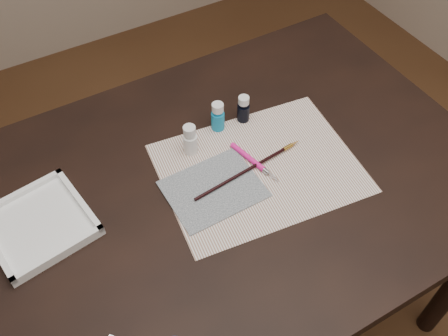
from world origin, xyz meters
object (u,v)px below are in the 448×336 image
canvas (213,189)px  paint_bottle_cyan (218,117)px  paint_bottle_navy (243,109)px  paint_bottle_white (190,140)px  paper (259,168)px  palette_tray (39,224)px

canvas → paint_bottle_cyan: bearing=57.6°
paint_bottle_navy → paint_bottle_white: bearing=-169.7°
paint_bottle_cyan → paint_bottle_navy: 0.07m
paper → canvas: (-0.13, -0.00, 0.00)m
paper → paint_bottle_cyan: bearing=96.8°
paint_bottle_cyan → paper: bearing=-83.2°
canvas → palette_tray: 0.40m
paper → paint_bottle_white: 0.18m
paint_bottle_white → palette_tray: bearing=-175.2°
paper → paint_bottle_cyan: (-0.02, 0.17, 0.04)m
paint_bottle_navy → palette_tray: bearing=-173.5°
palette_tray → paint_bottle_navy: bearing=6.5°
paint_bottle_cyan → palette_tray: paint_bottle_cyan is taller
paper → paint_bottle_cyan: paint_bottle_cyan is taller
canvas → paint_bottle_white: (0.01, 0.14, 0.04)m
paper → palette_tray: palette_tray is taller
canvas → paint_bottle_navy: size_ratio=2.75×
paper → canvas: size_ratio=2.16×
paint_bottle_white → paint_bottle_cyan: paint_bottle_white is taller
paper → paint_bottle_navy: bearing=72.0°
paint_bottle_cyan → palette_tray: bearing=-171.9°
paper → palette_tray: (-0.52, 0.10, 0.01)m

